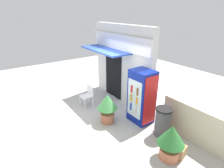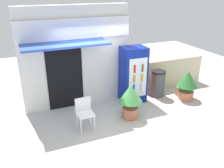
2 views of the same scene
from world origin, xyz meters
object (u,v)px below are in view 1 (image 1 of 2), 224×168
object	(u,v)px
plastic_chair	(88,94)
potted_plant_near_shop	(107,105)
potted_plant_curbside	(171,139)
drink_cooler	(142,97)
trash_bin	(163,122)
cardboard_box	(177,150)

from	to	relation	value
plastic_chair	potted_plant_near_shop	xyz separation A→B (m)	(1.35, 0.00, 0.13)
plastic_chair	potted_plant_curbside	size ratio (longest dim) A/B	0.86
potted_plant_near_shop	potted_plant_curbside	size ratio (longest dim) A/B	1.04
potted_plant_near_shop	drink_cooler	bearing A→B (deg)	59.11
drink_cooler	trash_bin	xyz separation A→B (m)	(0.95, -0.01, -0.45)
potted_plant_near_shop	cardboard_box	bearing A→B (deg)	14.78
drink_cooler	plastic_chair	xyz separation A→B (m)	(-1.93, -0.97, -0.40)
drink_cooler	potted_plant_curbside	distance (m)	1.82
potted_plant_curbside	drink_cooler	bearing A→B (deg)	160.31
potted_plant_curbside	trash_bin	bearing A→B (deg)	141.16
potted_plant_near_shop	potted_plant_curbside	distance (m)	2.30
potted_plant_curbside	cardboard_box	world-z (taller)	potted_plant_curbside
potted_plant_near_shop	trash_bin	xyz separation A→B (m)	(1.53, 0.96, -0.18)
trash_bin	potted_plant_curbside	bearing A→B (deg)	-38.84
plastic_chair	trash_bin	bearing A→B (deg)	18.51
potted_plant_near_shop	cardboard_box	xyz separation A→B (m)	(2.34, 0.62, -0.47)
trash_bin	cardboard_box	world-z (taller)	trash_bin
drink_cooler	plastic_chair	bearing A→B (deg)	-153.30
potted_plant_near_shop	trash_bin	distance (m)	1.81
drink_cooler	plastic_chair	distance (m)	2.20
plastic_chair	cardboard_box	distance (m)	3.76
trash_bin	cardboard_box	bearing A→B (deg)	-23.07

